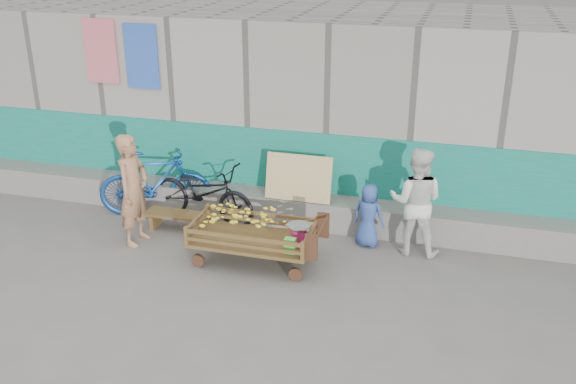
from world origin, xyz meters
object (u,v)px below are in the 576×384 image
(child, at_px, (368,215))
(bicycle_dark, at_px, (203,192))
(woman, at_px, (416,201))
(bicycle_blue, at_px, (156,183))
(bench, at_px, (181,218))
(banana_cart, at_px, (250,228))
(vendor_man, at_px, (133,190))

(child, bearing_deg, bicycle_dark, 11.61)
(woman, xyz_separation_m, child, (-0.65, 0.03, -0.30))
(bicycle_dark, relative_size, bicycle_blue, 1.01)
(bench, xyz_separation_m, child, (2.78, 0.28, 0.27))
(banana_cart, height_order, bicycle_dark, bicycle_dark)
(vendor_man, height_order, woman, vendor_man)
(woman, bearing_deg, vendor_man, 13.21)
(child, relative_size, bicycle_blue, 0.53)
(woman, bearing_deg, child, -0.60)
(bench, bearing_deg, child, 5.75)
(bicycle_blue, bearing_deg, bicycle_dark, -109.42)
(bench, xyz_separation_m, bicycle_blue, (-0.60, 0.42, 0.33))
(banana_cart, height_order, bench, banana_cart)
(banana_cart, bearing_deg, woman, 23.90)
(woman, relative_size, bicycle_blue, 0.87)
(bench, xyz_separation_m, vendor_man, (-0.46, -0.52, 0.62))
(banana_cart, distance_m, bench, 1.53)
(woman, height_order, child, woman)
(woman, xyz_separation_m, bicycle_blue, (-4.03, 0.17, -0.24))
(vendor_man, bearing_deg, banana_cart, -90.80)
(banana_cart, relative_size, woman, 1.17)
(child, relative_size, bicycle_dark, 0.52)
(child, bearing_deg, bicycle_blue, 12.36)
(bench, xyz_separation_m, woman, (3.43, 0.25, 0.57))
(banana_cart, distance_m, bicycle_blue, 2.23)
(banana_cart, relative_size, vendor_man, 1.10)
(vendor_man, xyz_separation_m, bicycle_blue, (-0.15, 0.95, -0.28))
(woman, height_order, bicycle_dark, woman)
(woman, distance_m, bicycle_dark, 3.25)
(woman, bearing_deg, bench, 6.12)
(banana_cart, height_order, woman, woman)
(bench, bearing_deg, bicycle_blue, 145.03)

